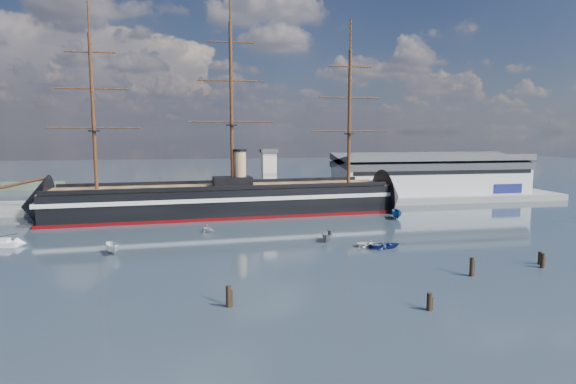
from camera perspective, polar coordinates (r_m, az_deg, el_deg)
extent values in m
plane|color=#2C3942|center=(110.60, -1.17, -4.33)|extent=(600.00, 600.00, 0.00)
cube|color=slate|center=(147.27, 0.27, -1.47)|extent=(180.00, 18.00, 2.00)
cube|color=#B7BABC|center=(166.22, 16.45, 1.65)|extent=(62.00, 20.00, 10.00)
cube|color=#3F4247|center=(165.81, 16.51, 3.58)|extent=(63.00, 21.00, 2.00)
cube|color=silver|center=(142.05, -2.27, 1.87)|extent=(4.00, 4.00, 14.00)
cube|color=#3F4247|center=(141.57, -2.28, 4.89)|extent=(5.00, 5.00, 1.00)
cube|color=black|center=(128.31, -7.45, -0.99)|extent=(88.83, 21.48, 7.00)
cube|color=silver|center=(128.15, -7.46, -0.46)|extent=(90.84, 21.84, 1.00)
cube|color=#4E0407|center=(128.87, -7.43, -2.60)|extent=(90.84, 21.80, 0.90)
cone|color=black|center=(133.86, -27.74, -1.55)|extent=(14.95, 16.53, 15.68)
cone|color=black|center=(139.12, 12.03, -0.59)|extent=(11.96, 16.34, 15.68)
cube|color=brown|center=(127.86, -7.48, 0.60)|extent=(88.75, 20.20, 0.40)
cube|color=black|center=(127.85, -6.60, 1.25)|extent=(10.36, 6.61, 2.50)
cylinder|color=tan|center=(127.71, -5.72, 2.83)|extent=(3.20, 3.20, 9.00)
cylinder|color=#381E0F|center=(134.95, -30.11, 0.64)|extent=(17.76, 1.81, 4.43)
cylinder|color=#381E0F|center=(129.22, -22.10, 8.75)|extent=(0.90, 0.90, 38.00)
cylinder|color=#381E0F|center=(127.38, -6.72, 10.14)|extent=(0.90, 0.90, 42.00)
cylinder|color=#381E0F|center=(133.57, 7.28, 8.70)|extent=(0.90, 0.90, 36.00)
imported|color=silver|center=(93.56, -20.03, -6.88)|extent=(6.73, 4.27, 2.53)
imported|color=navy|center=(93.94, 11.46, -6.53)|extent=(1.67, 3.72, 1.70)
imported|color=slate|center=(98.23, 4.66, -5.82)|extent=(6.15, 4.06, 2.31)
imported|color=silver|center=(107.99, -9.46, -4.71)|extent=(5.59, 4.83, 1.92)
imported|color=silver|center=(94.27, 9.83, -6.45)|extent=(2.18, 3.58, 1.56)
imported|color=navy|center=(126.00, 12.76, -3.10)|extent=(7.49, 4.27, 2.83)
cylinder|color=black|center=(62.77, -7.06, -13.38)|extent=(0.64, 0.64, 3.50)
cylinder|color=black|center=(63.68, 16.37, -13.31)|extent=(0.64, 0.64, 2.95)
cylinder|color=black|center=(79.86, 20.89, -9.30)|extent=(0.64, 0.64, 3.64)
cylinder|color=black|center=(91.41, 27.66, -7.60)|extent=(0.64, 0.64, 2.86)
cylinder|color=black|center=(89.33, 27.89, -7.94)|extent=(0.64, 0.64, 3.12)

